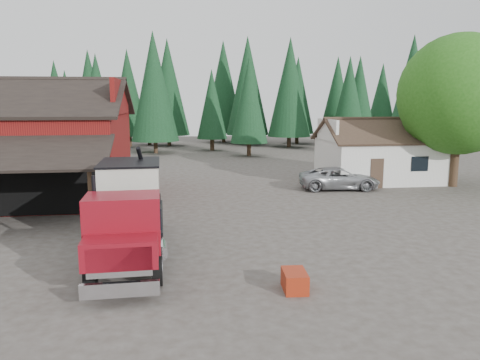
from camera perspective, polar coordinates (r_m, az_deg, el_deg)
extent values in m
plane|color=#413A33|center=(20.17, -2.60, -6.96)|extent=(120.00, 120.00, 0.00)
cube|color=maroon|center=(30.87, -25.27, 2.62)|extent=(12.00, 10.00, 5.00)
cube|color=black|center=(33.09, -24.42, 9.17)|extent=(12.80, 5.53, 2.35)
cube|color=maroon|center=(29.45, -14.41, 9.77)|extent=(0.25, 7.00, 2.00)
cylinder|color=#382619|center=(22.14, -17.74, -2.19)|extent=(0.20, 0.20, 2.80)
cube|color=silver|center=(35.71, 16.62, 2.33)|extent=(8.00, 6.00, 3.00)
cube|color=#38281E|center=(34.16, 17.84, 5.76)|extent=(8.60, 3.42, 1.80)
cube|color=#38281E|center=(36.89, 15.83, 6.10)|extent=(8.60, 3.42, 1.80)
cube|color=silver|center=(34.05, 10.62, 6.04)|extent=(0.20, 4.20, 1.50)
cube|color=silver|center=(37.35, 22.41, 5.78)|extent=(0.20, 4.20, 1.50)
cube|color=#38281E|center=(32.44, 16.35, 0.76)|extent=(0.90, 0.06, 2.00)
cube|color=black|center=(33.69, 21.06, 1.86)|extent=(1.20, 0.06, 1.00)
cylinder|color=#382619|center=(34.98, 24.64, 1.89)|extent=(0.60, 0.60, 3.20)
sphere|color=#215B14|center=(34.74, 25.17, 9.42)|extent=(8.00, 8.00, 8.00)
sphere|color=#215B14|center=(34.80, 22.64, 7.61)|extent=(4.40, 4.40, 4.40)
sphere|color=#215B14|center=(34.63, 27.19, 7.79)|extent=(4.80, 4.80, 4.80)
cylinder|color=#382619|center=(50.11, 1.10, 3.88)|extent=(0.44, 0.44, 1.60)
cone|color=black|center=(49.86, 1.12, 9.72)|extent=(3.96, 3.96, 9.00)
cylinder|color=#382619|center=(51.34, 19.80, 3.45)|extent=(0.44, 0.44, 1.60)
cone|color=black|center=(51.12, 20.19, 10.26)|extent=(4.84, 4.84, 11.00)
cylinder|color=#382619|center=(53.54, -10.23, 4.09)|extent=(0.44, 0.44, 1.60)
cone|color=black|center=(53.34, -10.45, 11.16)|extent=(5.28, 5.28, 12.00)
cylinder|color=black|center=(15.33, -17.76, -10.74)|extent=(0.37, 1.06, 1.05)
cylinder|color=black|center=(15.16, -10.09, -10.65)|extent=(0.37, 1.06, 1.05)
cylinder|color=black|center=(19.67, -15.89, -6.15)|extent=(0.37, 1.06, 1.05)
cylinder|color=black|center=(19.54, -9.99, -6.03)|extent=(0.37, 1.06, 1.05)
cylinder|color=black|center=(20.96, -15.50, -5.18)|extent=(0.37, 1.06, 1.05)
cylinder|color=black|center=(20.84, -9.97, -5.05)|extent=(0.37, 1.06, 1.05)
cube|color=black|center=(18.01, -13.27, -6.23)|extent=(1.30, 8.26, 0.38)
cube|color=silver|center=(13.83, -14.41, -12.82)|extent=(2.21, 0.24, 0.43)
cube|color=silver|center=(13.66, -14.51, -9.70)|extent=(1.82, 0.15, 0.86)
cube|color=maroon|center=(14.15, -14.34, -8.39)|extent=(2.19, 1.31, 0.81)
cube|color=maroon|center=(15.20, -14.04, -5.07)|extent=(2.34, 1.70, 1.77)
cube|color=black|center=(14.39, -14.32, -4.72)|extent=(2.01, 0.14, 0.86)
cylinder|color=black|center=(16.02, -17.30, -2.54)|extent=(0.14, 0.14, 1.72)
cube|color=black|center=(16.14, -13.78, -4.39)|extent=(2.35, 0.19, 1.53)
cube|color=black|center=(19.24, -13.05, -4.41)|extent=(2.61, 5.62, 0.15)
cube|color=beige|center=(18.95, -13.21, -0.25)|extent=(2.30, 3.22, 1.53)
cone|color=beige|center=(19.13, -13.11, -3.08)|extent=(2.17, 2.17, 0.67)
cube|color=black|center=(18.84, -13.30, 2.10)|extent=(2.39, 3.32, 0.08)
cylinder|color=black|center=(20.26, -11.35, 0.16)|extent=(0.65, 2.10, 2.92)
cube|color=maroon|center=(21.46, -14.25, -2.29)|extent=(0.60, 0.78, 0.43)
cylinder|color=silver|center=(16.07, -9.75, -8.39)|extent=(0.56, 0.97, 0.54)
imported|color=#AAADB2|center=(31.53, 12.02, 0.19)|extent=(5.42, 2.88, 1.45)
cube|color=maroon|center=(14.75, 6.67, -12.09)|extent=(0.77, 1.15, 0.60)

